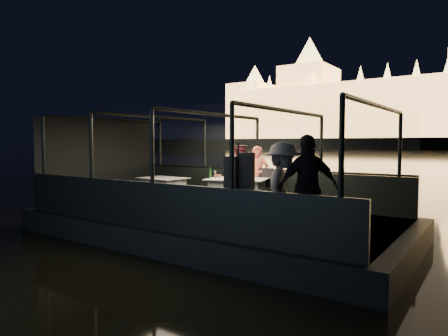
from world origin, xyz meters
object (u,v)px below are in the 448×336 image
Objects in this scene: person_man_maroon at (242,177)px; passenger_dark at (308,190)px; person_woman_coral at (257,177)px; chair_port_right at (261,190)px; dining_table_aft at (163,188)px; dining_table_central at (237,194)px; wine_bottle at (210,172)px; coat_stand at (238,185)px; passenger_stripe at (283,189)px; chair_port_left at (231,188)px.

passenger_dark is (3.01, -2.73, 0.10)m from person_man_maroon.
person_woman_coral is at bearing -22.33° from person_man_maroon.
dining_table_aft is at bearing -164.66° from chair_port_right.
dining_table_central is at bearing 2.39° from dining_table_aft.
person_man_maroon is at bearing -87.86° from passenger_dark.
wine_bottle is at bearing -72.73° from passenger_dark.
person_woman_coral is at bearing 77.44° from dining_table_central.
passenger_dark is (2.69, -2.01, 0.47)m from dining_table_central.
coat_stand reaches higher than wine_bottle.
passenger_dark reaches higher than person_woman_coral.
person_man_maroon is at bearing 120.84° from coat_stand.
dining_table_central is at bearing 28.62° from wine_bottle.
coat_stand is at bearing -27.94° from passenger_dark.
person_woman_coral is (-1.37, 3.10, -0.15)m from coat_stand.
person_man_maroon is 0.96× the size of passenger_stripe.
chair_port_left is 3.33× the size of wine_bottle.
wine_bottle is (1.81, -0.23, 0.53)m from dining_table_aft.
wine_bottle reaches higher than chair_port_left.
dining_table_central is 0.87m from person_man_maroon.
coat_stand is at bearing -71.20° from chair_port_left.
passenger_stripe is 0.93× the size of passenger_dark.
chair_port_left is at bearing 179.41° from person_woman_coral.
passenger_dark reaches higher than wine_bottle.
passenger_stripe is (2.28, -2.14, 0.47)m from dining_table_central.
coat_stand is 1.22m from passenger_dark.
chair_port_left is 0.44m from person_man_maroon.
passenger_stripe is 5.80× the size of wine_bottle.
passenger_dark reaches higher than dining_table_central.
chair_port_left is at bearing 137.53° from dining_table_central.
coat_stand is at bearing 91.09° from passenger_stripe.
wine_bottle is (-0.28, -1.05, 0.17)m from person_man_maroon.
coat_stand is (1.11, -2.84, 0.45)m from chair_port_right.
person_woman_coral is at bearing 113.84° from coat_stand.
person_man_maroon is (-0.32, 0.72, 0.36)m from dining_table_central.
chair_port_right is 0.61× the size of coat_stand.
passenger_dark is 3.69m from wine_bottle.
coat_stand reaches higher than chair_port_left.
dining_table_central is 0.63m from chair_port_right.
passenger_dark is at bearing -36.73° from dining_table_central.
dining_table_central is 3.16m from passenger_stripe.
dining_table_aft is 4.58m from coat_stand.
dining_table_aft is 0.71× the size of passenger_dark.
person_man_maroon is at bearing 21.42° from dining_table_aft.
passenger_dark is (2.27, -2.47, 0.40)m from chair_port_right.
person_woman_coral is (0.16, 0.72, 0.36)m from dining_table_central.
coat_stand reaches higher than dining_table_central.
passenger_stripe is 3.40m from wine_bottle.
passenger_stripe is (4.69, -2.04, 0.47)m from dining_table_aft.
wine_bottle is at bearing -149.13° from person_woman_coral.
dining_table_aft is at bearing 174.55° from person_woman_coral.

